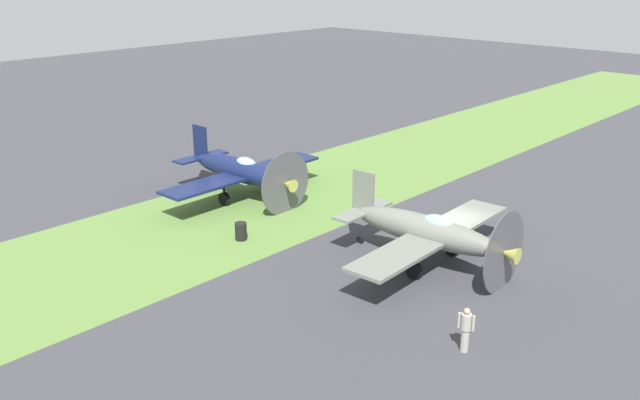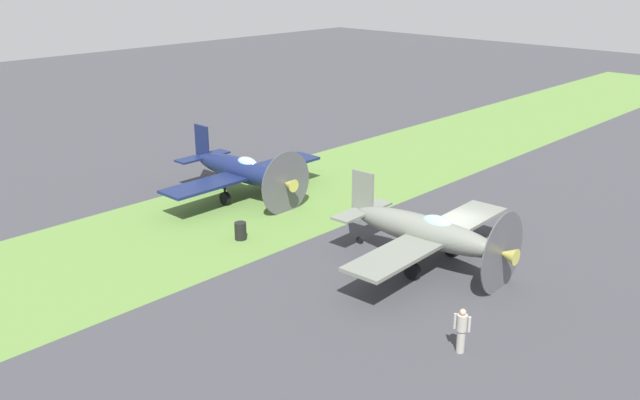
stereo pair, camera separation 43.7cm
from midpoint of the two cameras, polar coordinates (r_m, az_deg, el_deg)
name	(u,v)px [view 2 (the right image)]	position (r m, az deg, el deg)	size (l,w,h in m)	color
ground_plane	(452,247)	(34.42, 11.21, -3.88)	(160.00, 160.00, 0.00)	#38383D
grass_verge	(292,195)	(41.05, -2.04, 0.38)	(120.00, 11.00, 0.01)	#567A38
airplane_lead	(427,232)	(31.70, 9.23, -2.60)	(11.02, 8.73, 3.93)	slate
airplane_wingman	(242,170)	(40.61, -6.20, 2.48)	(10.89, 8.66, 3.91)	#141E47
ground_crew_chief	(462,330)	(25.44, 12.15, -10.46)	(0.38, 0.61, 1.73)	#9E998E
fuel_drum	(240,231)	(34.76, -6.25, -2.57)	(0.60, 0.60, 0.90)	black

